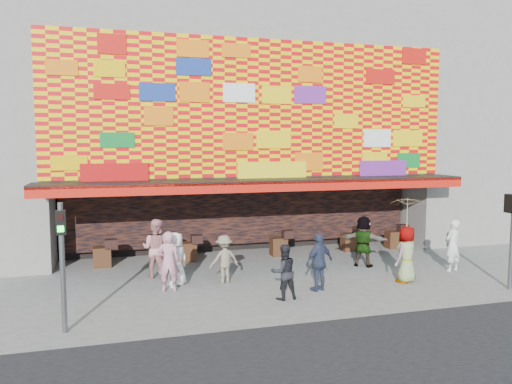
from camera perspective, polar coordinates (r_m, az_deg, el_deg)
ground at (r=14.90m, az=4.58°, el=-11.28°), size 90.00×90.00×0.00m
shop_building at (r=22.11m, az=-2.80°, el=7.99°), size 15.20×9.40×10.00m
neighbor_right at (r=27.97m, az=24.53°, el=8.57°), size 11.00×8.00×12.00m
signal_left at (r=12.16m, az=-21.29°, el=-6.48°), size 0.22×0.20×3.00m
ped_a at (r=15.39m, az=-9.16°, el=-7.61°), size 0.96×0.84×1.64m
ped_b at (r=14.86m, az=-9.99°, el=-7.83°), size 0.71×0.53×1.78m
ped_c at (r=13.98m, az=3.18°, el=-9.10°), size 0.79×0.64×1.55m
ped_d at (r=15.59m, az=-3.67°, el=-7.66°), size 1.06×0.75×1.49m
ped_e at (r=14.84m, az=7.24°, el=-7.95°), size 1.08×0.75×1.71m
ped_f at (r=17.95m, az=12.17°, el=-5.52°), size 1.62×1.46×1.79m
ped_g at (r=16.26m, az=16.83°, el=-6.85°), size 1.02×0.87×1.76m
ped_h at (r=18.20m, az=21.57°, el=-5.69°), size 0.74×0.60×1.76m
ped_i at (r=16.44m, az=-11.37°, el=-6.32°), size 1.16×1.07×1.91m
parasol at (r=16.03m, az=16.96°, el=-2.31°), size 1.19×1.20×1.91m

